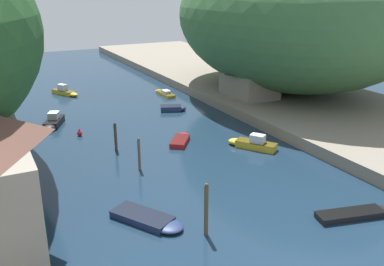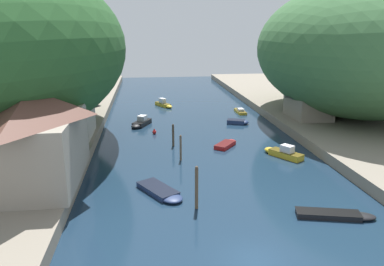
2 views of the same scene
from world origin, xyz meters
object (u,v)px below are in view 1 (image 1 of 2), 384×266
Objects in this scene: boat_far_upstream at (150,220)px; channel_buoy_near at (80,133)px; right_bank_cottage at (249,80)px; boat_cabin_cruiser at (359,213)px; boat_near_quay at (53,122)px; boat_moored_right at (65,92)px; boat_red_skiff at (174,108)px; boat_yellow_tender at (251,143)px; boat_navy_launch at (181,139)px; boat_white_cruiser at (164,93)px.

channel_buoy_near is (-0.08, 20.26, 0.08)m from boat_far_upstream.
right_bank_cottage is 23.85m from channel_buoy_near.
boat_near_quay is (-15.68, 31.09, 0.25)m from boat_cabin_cruiser.
boat_moored_right is 5.93× the size of channel_buoy_near.
boat_red_skiff is 0.58× the size of boat_cabin_cruiser.
boat_near_quay is at bearing 111.92° from channel_buoy_near.
boat_cabin_cruiser is (13.65, -6.01, -0.02)m from boat_far_upstream.
boat_yellow_tender reaches higher than boat_cabin_cruiser.
boat_moored_right reaches higher than boat_red_skiff.
boat_yellow_tender is at bearing 83.49° from boat_moored_right.
right_bank_cottage is 1.60× the size of boat_moored_right.
boat_far_upstream is (-13.21, -24.41, -0.08)m from boat_red_skiff.
boat_moored_right is at bearing 141.21° from right_bank_cottage.
boat_far_upstream is at bearing -136.43° from right_bank_cottage.
boat_red_skiff reaches higher than boat_cabin_cruiser.
boat_moored_right is at bearing -124.27° from boat_far_upstream.
boat_white_cruiser reaches higher than boat_navy_launch.
right_bank_cottage is 9.50× the size of channel_buoy_near.
right_bank_cottage reaches higher than boat_red_skiff.
boat_cabin_cruiser is at bearing 22.65° from boat_red_skiff.
boat_yellow_tender is 0.79× the size of boat_cabin_cruiser.
boat_red_skiff is 0.87× the size of boat_navy_launch.
boat_red_skiff is (10.87, -14.91, -0.14)m from boat_moored_right.
boat_moored_right is at bearing -152.13° from boat_cabin_cruiser.
boat_moored_right is at bearing 82.76° from channel_buoy_near.
boat_white_cruiser is (-7.99, 10.36, -3.17)m from right_bank_cottage.
boat_navy_launch is at bearing -152.59° from boat_cabin_cruiser.
boat_red_skiff reaches higher than boat_navy_launch.
boat_moored_right reaches higher than boat_cabin_cruiser.
boat_yellow_tender is 1.35× the size of boat_red_skiff.
channel_buoy_near is (-14.61, 11.56, -0.14)m from boat_yellow_tender.
channel_buoy_near is at bearing -179.29° from boat_navy_launch.
boat_far_upstream is (-8.94, -13.54, 0.00)m from boat_navy_launch.
boat_navy_launch is at bearing 158.27° from boat_near_quay.
boat_far_upstream is at bearing 58.39° from boat_moored_right.
boat_white_cruiser is 19.09m from boat_near_quay.
boat_near_quay is (-17.51, -7.61, 0.21)m from boat_white_cruiser.
boat_far_upstream reaches higher than boat_navy_launch.
boat_navy_launch is at bearing -148.82° from right_bank_cottage.
boat_red_skiff is at bearing 17.36° from channel_buoy_near.
channel_buoy_near is at bearing -120.63° from boat_far_upstream.
boat_red_skiff is 8.59m from boat_white_cruiser.
boat_white_cruiser is 0.90× the size of boat_far_upstream.
boat_navy_launch is (6.60, -25.79, -0.22)m from boat_moored_right.
boat_far_upstream is (-14.52, -8.70, -0.23)m from boat_yellow_tender.
boat_far_upstream is at bearing -6.60° from boat_red_skiff.
boat_white_cruiser is at bearing -173.50° from boat_red_skiff.
right_bank_cottage is 1.56× the size of boat_white_cruiser.
boat_near_quay is 6.04× the size of channel_buoy_near.
boat_cabin_cruiser is at bearing -93.58° from boat_white_cruiser.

